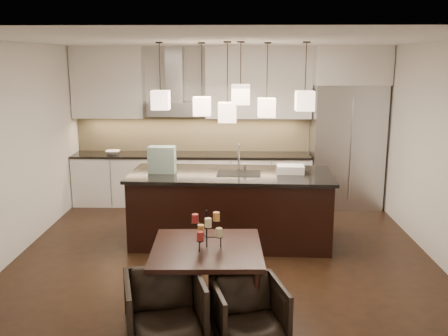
{
  "coord_description": "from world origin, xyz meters",
  "views": [
    {
      "loc": [
        0.15,
        -6.31,
        2.57
      ],
      "look_at": [
        0.0,
        0.2,
        1.15
      ],
      "focal_mm": 40.0,
      "sensor_mm": 36.0,
      "label": 1
    }
  ],
  "objects_px": {
    "dining_table": "(207,278)",
    "armchair_right": "(249,313)",
    "refrigerator": "(346,146)",
    "island_body": "(231,209)",
    "armchair_left": "(165,310)"
  },
  "relations": [
    {
      "from": "dining_table",
      "to": "armchair_right",
      "type": "xyz_separation_m",
      "value": [
        0.42,
        -0.66,
        -0.04
      ]
    },
    {
      "from": "refrigerator",
      "to": "armchair_right",
      "type": "height_order",
      "value": "refrigerator"
    },
    {
      "from": "island_body",
      "to": "dining_table",
      "type": "distance_m",
      "value": 1.99
    },
    {
      "from": "armchair_left",
      "to": "armchair_right",
      "type": "distance_m",
      "value": 0.77
    },
    {
      "from": "island_body",
      "to": "armchair_right",
      "type": "xyz_separation_m",
      "value": [
        0.19,
        -2.64,
        -0.19
      ]
    },
    {
      "from": "refrigerator",
      "to": "dining_table",
      "type": "xyz_separation_m",
      "value": [
        -2.24,
        -3.84,
        -0.74
      ]
    },
    {
      "from": "refrigerator",
      "to": "dining_table",
      "type": "distance_m",
      "value": 4.51
    },
    {
      "from": "island_body",
      "to": "armchair_left",
      "type": "bearing_deg",
      "value": -99.65
    },
    {
      "from": "island_body",
      "to": "refrigerator",
      "type": "bearing_deg",
      "value": 45.41
    },
    {
      "from": "island_body",
      "to": "dining_table",
      "type": "relative_size",
      "value": 2.44
    },
    {
      "from": "dining_table",
      "to": "island_body",
      "type": "bearing_deg",
      "value": 81.66
    },
    {
      "from": "refrigerator",
      "to": "armchair_left",
      "type": "xyz_separation_m",
      "value": [
        -2.59,
        -4.53,
        -0.75
      ]
    },
    {
      "from": "dining_table",
      "to": "armchair_right",
      "type": "height_order",
      "value": "dining_table"
    },
    {
      "from": "dining_table",
      "to": "armchair_right",
      "type": "distance_m",
      "value": 0.79
    },
    {
      "from": "island_body",
      "to": "armchair_right",
      "type": "height_order",
      "value": "island_body"
    }
  ]
}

